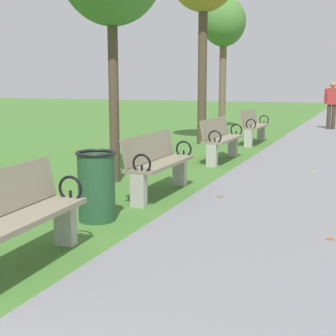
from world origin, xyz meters
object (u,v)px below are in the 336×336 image
park_bench_2 (14,217)px  park_bench_3 (158,162)px  trash_bin (97,186)px  park_bench_4 (221,138)px  tree_5 (224,25)px  park_bench_5 (254,126)px  pedestrian_walking (332,103)px

park_bench_2 → park_bench_3: bearing=90.0°
trash_bin → park_bench_4: bearing=88.2°
park_bench_4 → tree_5: 7.50m
park_bench_4 → trash_bin: park_bench_4 is taller
park_bench_5 → trash_bin: park_bench_5 is taller
tree_5 → pedestrian_walking: size_ratio=2.74×
park_bench_2 → tree_5: 13.54m
trash_bin → park_bench_3: bearing=84.4°
trash_bin → pedestrian_walking: bearing=82.0°
park_bench_2 → park_bench_4: bearing=90.0°
park_bench_4 → tree_5: (-1.87, 6.60, 3.05)m
park_bench_3 → park_bench_5: size_ratio=1.00×
park_bench_4 → pedestrian_walking: bearing=78.4°
park_bench_2 → trash_bin: bearing=95.1°
park_bench_2 → pedestrian_walking: bearing=83.5°
park_bench_3 → pedestrian_walking: bearing=81.7°
park_bench_4 → tree_5: bearing=105.8°
park_bench_5 → pedestrian_walking: pedestrian_walking is taller
tree_5 → trash_bin: 11.96m
park_bench_2 → park_bench_5: (-0.00, 9.60, 0.00)m
park_bench_3 → trash_bin: 1.51m
park_bench_4 → trash_bin: 4.82m
park_bench_3 → park_bench_2: bearing=-90.0°
park_bench_5 → pedestrian_walking: (1.65, 4.88, 0.44)m
park_bench_5 → trash_bin: (-0.15, -7.95, -0.06)m
pedestrian_walking → trash_bin: 12.97m
park_bench_5 → park_bench_4: bearing=-90.0°
park_bench_2 → pedestrian_walking: (1.65, 14.48, 0.44)m
park_bench_4 → park_bench_5: bearing=90.0°
tree_5 → park_bench_4: bearing=-74.2°
park_bench_2 → park_bench_5: same height
park_bench_3 → pedestrian_walking: (1.65, 11.34, 0.44)m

